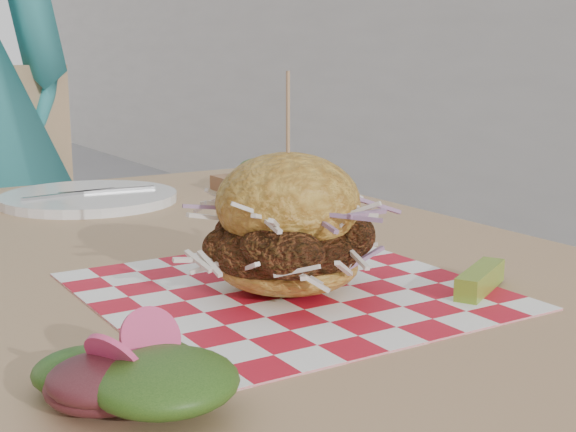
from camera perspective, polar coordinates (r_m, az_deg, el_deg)
name	(u,v)px	position (r m, az deg, el deg)	size (l,w,h in m)	color
patio_table	(199,319)	(0.95, -6.33, -7.32)	(0.80, 1.20, 0.75)	tan
paper_liner	(288,291)	(0.78, 0.00, -5.33)	(0.36, 0.36, 0.00)	red
sandwich	(288,231)	(0.77, 0.00, -1.10)	(0.18, 0.18, 0.21)	gold
pickle_spear	(480,279)	(0.80, 13.51, -4.41)	(0.10, 0.02, 0.02)	#86A730
side_salad	(142,380)	(0.55, -10.33, -11.38)	(0.13, 0.14, 0.05)	#3F1419
place_setting	(89,198)	(1.28, -13.95, 1.27)	(0.27, 0.27, 0.02)	white
kraft_tray	(266,177)	(1.35, -1.60, 2.79)	(0.15, 0.12, 0.06)	#926142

